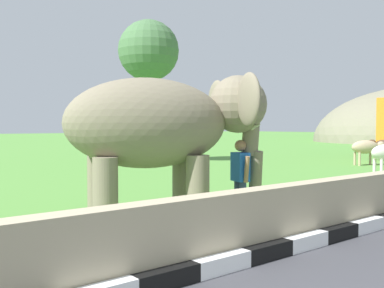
{
  "coord_description": "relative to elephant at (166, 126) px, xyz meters",
  "views": [
    {
      "loc": [
        -3.03,
        -0.28,
        1.95
      ],
      "look_at": [
        2.31,
        6.26,
        1.6
      ],
      "focal_mm": 42.38,
      "sensor_mm": 36.0,
      "label": 1
    }
  ],
  "objects": [
    {
      "name": "striped_curb",
      "position": [
        -2.4,
        -2.7,
        -1.82
      ],
      "size": [
        16.2,
        0.2,
        0.24
      ],
      "color": "white",
      "rests_on": "ground_plane"
    },
    {
      "name": "elephant",
      "position": [
        0.0,
        0.0,
        0.0
      ],
      "size": [
        4.06,
        3.09,
        2.95
      ],
      "color": "#7A705A",
      "rests_on": "ground_plane"
    },
    {
      "name": "cow_far",
      "position": [
        15.49,
        4.72,
        -1.07
      ],
      "size": [
        1.9,
        1.12,
        1.23
      ],
      "color": "tan",
      "rests_on": "ground_plane"
    },
    {
      "name": "barrier_parapet",
      "position": [
        -0.05,
        -2.4,
        -1.44
      ],
      "size": [
        28.0,
        0.36,
        1.0
      ],
      "primitive_type": "cube",
      "color": "tan",
      "rests_on": "ground_plane"
    },
    {
      "name": "tree_distant",
      "position": [
        8.27,
        12.93,
        3.87
      ],
      "size": [
        3.19,
        3.19,
        7.47
      ],
      "color": "brown",
      "rests_on": "ground_plane"
    },
    {
      "name": "person_handler",
      "position": [
        1.45,
        -0.56,
        -1.01
      ],
      "size": [
        0.34,
        0.67,
        1.66
      ],
      "color": "navy",
      "rests_on": "ground_plane"
    }
  ]
}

